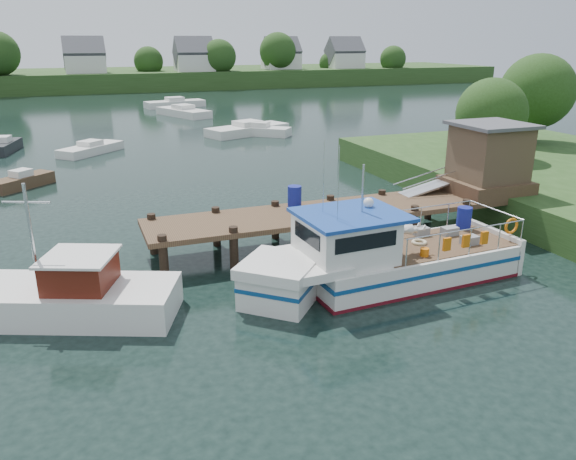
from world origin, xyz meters
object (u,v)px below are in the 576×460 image
object	(u,v)px
moored_rowboat	(22,181)
moored_far	(175,103)
work_boat	(55,296)
moored_d	(184,112)
moored_e	(4,146)
moored_b	(260,130)
lobster_boat	(378,259)
dock	(439,178)
moored_c	(248,129)
moored_a	(91,149)

from	to	relation	value
moored_rowboat	moored_far	world-z (taller)	moored_far
work_boat	moored_far	world-z (taller)	work_boat
moored_d	moored_e	distance (m)	22.62
work_boat	moored_e	world-z (taller)	work_boat
moored_d	moored_b	bearing A→B (deg)	-68.67
lobster_boat	moored_b	distance (m)	31.66
moored_rowboat	moored_b	distance (m)	21.99
dock	moored_c	bearing A→B (deg)	90.36
dock	moored_far	world-z (taller)	dock
lobster_boat	moored_far	distance (m)	55.24
lobster_boat	moored_a	xyz separation A→B (m)	(-8.01, 27.70, -0.55)
lobster_boat	moored_a	bearing A→B (deg)	103.08
dock	moored_rowboat	bearing A→B (deg)	140.70
moored_rowboat	moored_d	bearing A→B (deg)	49.97
moored_rowboat	moored_a	size ratio (longest dim) A/B	0.70
moored_b	moored_c	xyz separation A→B (m)	(-0.86, 0.92, 0.01)
work_boat	moored_rowboat	distance (m)	17.30
moored_rowboat	moored_b	xyz separation A→B (m)	(18.09, 12.50, 0.04)
moored_far	moored_a	size ratio (longest dim) A/B	1.53
moored_b	moored_c	bearing A→B (deg)	137.21
lobster_boat	moored_e	distance (m)	33.58
moored_c	moored_d	world-z (taller)	moored_d
work_boat	moored_d	world-z (taller)	work_boat
work_boat	moored_c	distance (m)	34.23
moored_c	moored_far	bearing A→B (deg)	84.32
moored_b	moored_c	size ratio (longest dim) A/B	0.65
moored_a	moored_c	bearing A→B (deg)	-6.59
moored_c	moored_e	xyz separation A→B (m)	(-19.17, -1.46, -0.00)
moored_a	moored_b	bearing A→B (deg)	-11.13
work_boat	moored_e	size ratio (longest dim) A/B	1.70
moored_d	moored_a	bearing A→B (deg)	-111.66
moored_b	moored_d	bearing A→B (deg)	108.14
work_boat	moored_d	size ratio (longest dim) A/B	0.99
moored_rowboat	moored_d	distance (m)	31.16
lobster_boat	work_boat	xyz separation A→B (m)	(-10.11, 1.38, -0.25)
dock	moored_a	xyz separation A→B (m)	(-13.38, 23.37, -1.89)
dock	moored_a	size ratio (longest dim) A/B	3.40
work_boat	moored_far	bearing A→B (deg)	98.78
moored_b	moored_a	bearing A→B (deg)	-162.26
moored_b	work_boat	bearing A→B (deg)	-114.31
moored_c	moored_d	bearing A→B (deg)	90.26
moored_e	moored_rowboat	bearing A→B (deg)	-77.72
moored_a	moored_d	world-z (taller)	moored_d
moored_d	moored_e	bearing A→B (deg)	-128.59
lobster_boat	dock	bearing A→B (deg)	35.81
moored_far	moored_e	distance (m)	29.88
moored_a	moored_c	distance (m)	13.89
work_boat	moored_a	xyz separation A→B (m)	(2.10, 26.32, -0.30)
work_boat	moored_d	distance (m)	46.54
moored_far	moored_c	bearing A→B (deg)	-109.07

